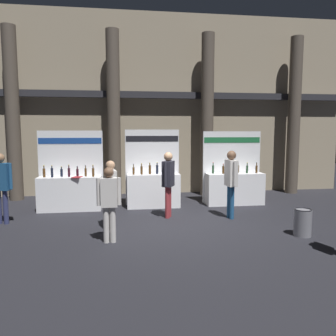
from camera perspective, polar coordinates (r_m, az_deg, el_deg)
The scene contains 11 objects.
ground_plane at distance 8.30m, azimuth 1.98°, elevation -10.17°, with size 29.11×29.11×0.00m, color black.
hall_colonnade at distance 12.51m, azimuth -1.49°, elevation 10.64°, with size 14.55×1.09×6.72m.
exhibitor_booth_0 at distance 10.33m, azimuth -16.62°, elevation -3.65°, with size 1.93×0.74×2.39m.
exhibitor_booth_1 at distance 10.33m, azimuth -2.59°, elevation -3.31°, with size 1.72×0.66×2.42m.
exhibitor_booth_2 at distance 10.92m, azimuth 11.40°, elevation -2.99°, with size 1.95×0.66×2.37m.
trash_bin at distance 8.12m, azimuth 22.37°, elevation -8.74°, with size 0.39×0.39×0.62m.
visitor_0 at distance 9.03m, azimuth 10.90°, elevation -1.66°, with size 0.26×0.57×1.85m.
visitor_2 at distance 7.92m, azimuth -9.92°, elevation -3.53°, with size 0.31×0.61×1.68m.
visitor_3 at distance 8.94m, azimuth 0.04°, elevation -1.80°, with size 0.39×0.50×1.81m.
visitor_4 at distance 9.34m, azimuth -27.06°, elevation -2.14°, with size 0.60×0.30×1.81m.
visitor_5 at distance 7.05m, azimuth -10.22°, elevation -5.35°, with size 0.51×0.23×1.61m.
Camera 1 is at (-1.33, -7.84, 2.36)m, focal length 35.06 mm.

